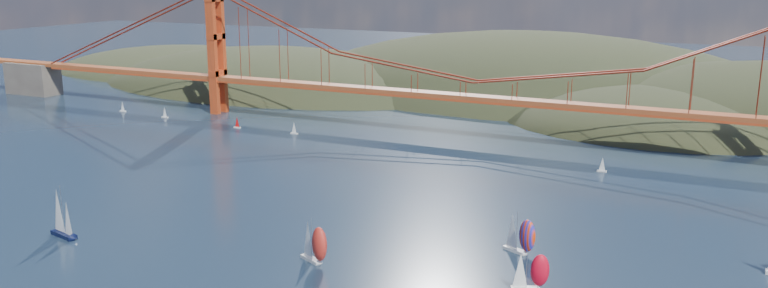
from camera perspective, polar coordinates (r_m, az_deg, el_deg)
headlands at (r=374.18m, az=18.30°, el=0.91°), size 725.00×225.00×96.00m
bridge at (r=282.22m, az=6.73°, el=6.82°), size 552.00×12.00×55.00m
sloop_navy at (r=197.82m, az=-23.39°, el=-4.90°), size 8.75×5.63×13.05m
racer_0 at (r=167.47m, az=-5.41°, el=-7.44°), size 8.93×6.35×10.02m
racer_1 at (r=156.05m, az=11.04°, el=-9.47°), size 7.82×5.48×8.76m
racer_rwb at (r=174.66m, az=10.26°, el=-6.75°), size 8.73×6.10×9.78m
distant_boat_0 at (r=358.06m, az=-19.30°, el=2.72°), size 3.00×2.00×4.70m
distant_boat_1 at (r=337.96m, az=-16.37°, el=2.33°), size 3.00×2.00×4.70m
distant_boat_2 at (r=309.32m, az=-11.13°, el=1.64°), size 3.00×2.00×4.70m
distant_boat_3 at (r=294.73m, az=-6.87°, el=1.22°), size 3.00×2.00×4.70m
distant_boat_8 at (r=248.76m, az=16.30°, el=-1.52°), size 3.00×2.00×4.70m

